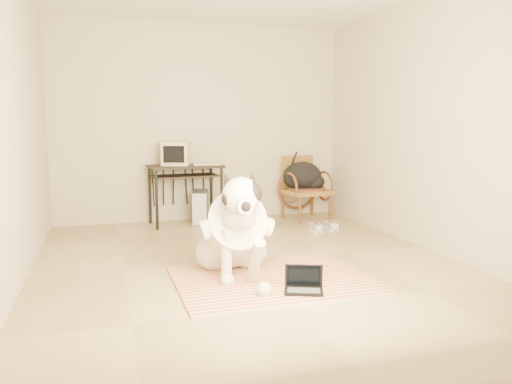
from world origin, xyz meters
name	(u,v)px	position (x,y,z in m)	size (l,w,h in m)	color
floor	(245,260)	(0.00, 0.00, 0.00)	(4.50, 4.50, 0.00)	#9D8B60
wall_back	(201,123)	(0.00, 2.25, 1.35)	(4.50, 4.50, 0.00)	#BBB199
wall_front	(358,125)	(0.00, -2.25, 1.35)	(4.50, 4.50, 0.00)	#BBB199
wall_left	(17,124)	(-2.00, 0.00, 1.35)	(4.50, 4.50, 0.00)	#BBB199
wall_right	(424,123)	(2.00, 0.00, 1.35)	(4.50, 4.50, 0.00)	#BBB199
rug	(273,279)	(0.05, -0.70, 0.01)	(1.68, 1.30, 0.02)	#E54B2A
dog	(235,232)	(-0.22, -0.47, 0.40)	(0.67, 1.40, 1.01)	silver
laptop	(304,284)	(0.19, -1.07, 0.07)	(0.36, 0.32, 0.21)	black
computer_desk	(185,174)	(-0.28, 1.94, 0.68)	(1.01, 0.63, 0.80)	black
crt_monitor	(176,154)	(-0.39, 1.98, 0.95)	(0.43, 0.42, 0.31)	#BFB496
desk_keyboard	(207,164)	(0.00, 1.88, 0.81)	(0.35, 0.13, 0.02)	#BFB496
pc_tower	(201,207)	(-0.08, 1.97, 0.22)	(0.31, 0.50, 0.44)	#4E4D50
rattan_chair	(304,187)	(1.39, 1.85, 0.45)	(0.66, 0.64, 0.88)	olive
backpack	(304,177)	(1.38, 1.84, 0.59)	(0.59, 0.46, 0.41)	black
sneaker_left	(316,228)	(1.22, 1.02, 0.04)	(0.14, 0.28, 0.09)	white
sneaker_right	(331,226)	(1.45, 1.07, 0.04)	(0.14, 0.29, 0.10)	white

